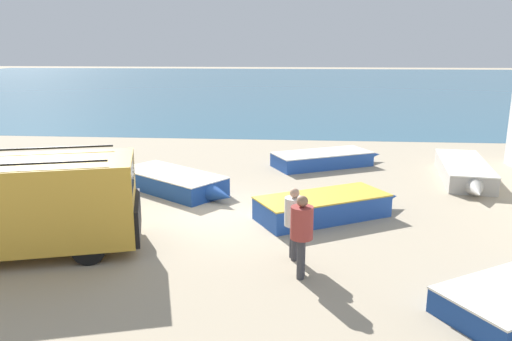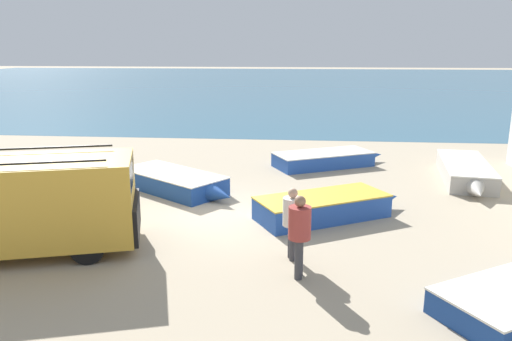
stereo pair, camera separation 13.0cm
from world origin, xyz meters
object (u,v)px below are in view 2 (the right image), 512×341
(fishing_rowboat_3, at_px, (327,206))
(fisherman_0, at_px, (300,229))
(fishing_rowboat_5, at_px, (326,159))
(parked_van, at_px, (16,203))
(fishing_rowboat_0, at_px, (466,172))
(fisherman_1, at_px, (292,217))
(fishing_rowboat_4, at_px, (20,167))
(fishing_rowboat_2, at_px, (175,182))

(fishing_rowboat_3, bearing_deg, fisherman_0, -130.49)
(fishing_rowboat_5, relative_size, fisherman_0, 2.63)
(parked_van, xyz_separation_m, fisherman_0, (6.51, -0.68, -0.15))
(fishing_rowboat_0, relative_size, fishing_rowboat_5, 1.17)
(fishing_rowboat_5, xyz_separation_m, fisherman_1, (-1.16, -9.19, 0.72))
(fishing_rowboat_4, height_order, fisherman_0, fisherman_0)
(fishing_rowboat_3, distance_m, fishing_rowboat_4, 11.89)
(parked_van, xyz_separation_m, fisherman_1, (6.34, 0.23, -0.22))
(fishing_rowboat_0, xyz_separation_m, fisherman_1, (-6.06, -7.41, 0.68))
(fishing_rowboat_5, bearing_deg, fishing_rowboat_0, -46.46)
(parked_van, xyz_separation_m, fishing_rowboat_4, (-4.03, 6.92, -0.92))
(fishing_rowboat_4, bearing_deg, fishing_rowboat_2, -45.86)
(parked_van, height_order, fisherman_1, parked_van)
(fishing_rowboat_4, bearing_deg, fishing_rowboat_5, -19.85)
(fishing_rowboat_4, distance_m, fisherman_1, 12.36)
(fishing_rowboat_0, distance_m, fishing_rowboat_5, 5.22)
(fishing_rowboat_0, height_order, fisherman_0, fisherman_0)
(fisherman_0, bearing_deg, fishing_rowboat_3, -95.42)
(fishing_rowboat_2, relative_size, fishing_rowboat_5, 0.94)
(fisherman_1, bearing_deg, fisherman_0, 85.97)
(fishing_rowboat_4, distance_m, fishing_rowboat_5, 11.79)
(fishing_rowboat_0, distance_m, fisherman_1, 9.60)
(fishing_rowboat_5, distance_m, fisherman_0, 10.17)
(fishing_rowboat_2, xyz_separation_m, fisherman_1, (4.02, -5.13, 0.70))
(fisherman_0, bearing_deg, parked_van, -0.35)
(fishing_rowboat_3, height_order, fisherman_1, fisherman_1)
(fishing_rowboat_0, height_order, fishing_rowboat_4, fishing_rowboat_0)
(fishing_rowboat_0, bearing_deg, fishing_rowboat_5, -101.23)
(fisherman_1, bearing_deg, parked_van, -12.31)
(parked_van, relative_size, fishing_rowboat_2, 1.31)
(parked_van, height_order, fishing_rowboat_0, parked_van)
(fishing_rowboat_2, xyz_separation_m, fishing_rowboat_3, (4.93, -2.19, 0.02))
(fishing_rowboat_2, distance_m, fisherman_0, 7.38)
(parked_van, distance_m, fisherman_1, 6.35)
(parked_van, bearing_deg, fishing_rowboat_5, 34.89)
(fishing_rowboat_0, height_order, fishing_rowboat_2, fishing_rowboat_0)
(fisherman_0, relative_size, fisherman_1, 1.06)
(fishing_rowboat_2, xyz_separation_m, fishing_rowboat_4, (-6.36, 1.56, -0.01))
(fishing_rowboat_2, height_order, fishing_rowboat_4, fishing_rowboat_2)
(fishing_rowboat_4, relative_size, fisherman_1, 2.42)
(parked_van, bearing_deg, fishing_rowboat_0, 15.06)
(parked_van, distance_m, fishing_rowboat_4, 8.06)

